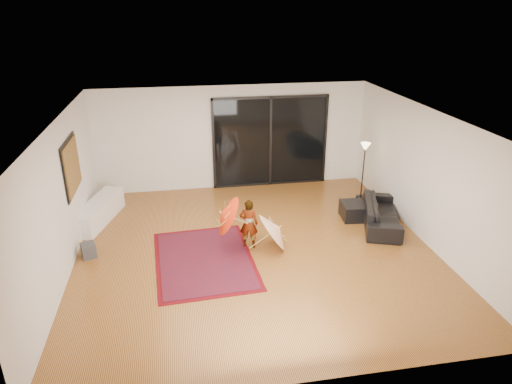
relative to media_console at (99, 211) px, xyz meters
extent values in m
plane|color=#AE6E2F|center=(3.25, -1.90, -0.25)|extent=(7.00, 7.00, 0.00)
plane|color=white|center=(3.25, -1.90, 2.45)|extent=(7.00, 7.00, 0.00)
plane|color=silver|center=(3.25, 1.60, 1.10)|extent=(7.00, 0.00, 7.00)
plane|color=silver|center=(3.25, -5.40, 1.10)|extent=(7.00, 0.00, 7.00)
plane|color=silver|center=(-0.25, -1.90, 1.10)|extent=(0.00, 7.00, 7.00)
plane|color=silver|center=(6.75, -1.90, 1.10)|extent=(0.00, 7.00, 7.00)
cube|color=black|center=(4.25, 1.57, 0.95)|extent=(3.00, 0.04, 2.40)
cube|color=black|center=(4.25, 1.55, 2.12)|extent=(3.06, 0.06, 0.06)
cube|color=black|center=(4.25, 1.55, -0.22)|extent=(3.06, 0.06, 0.06)
cube|color=black|center=(4.25, 1.55, 0.95)|extent=(0.06, 0.06, 2.40)
cube|color=black|center=(-0.23, -0.90, 1.40)|extent=(0.02, 1.28, 1.08)
cube|color=#285722|center=(-0.21, -0.90, 1.40)|extent=(0.03, 1.18, 0.98)
cube|color=white|center=(0.00, 0.00, 0.00)|extent=(0.96, 1.84, 0.50)
cube|color=#424244|center=(0.00, -1.59, -0.10)|extent=(0.33, 0.33, 0.29)
cube|color=#52070D|center=(2.21, -2.09, -0.24)|extent=(1.99, 2.67, 0.01)
cube|color=maroon|center=(2.21, -2.09, -0.24)|extent=(1.82, 2.50, 0.02)
imported|color=black|center=(6.20, -1.26, 0.03)|extent=(1.32, 2.02, 0.55)
cube|color=black|center=(5.76, -0.83, -0.07)|extent=(0.69, 0.69, 0.36)
cylinder|color=black|center=(6.35, 0.27, -0.24)|extent=(0.25, 0.25, 0.03)
cylinder|color=black|center=(6.35, 0.27, 0.41)|extent=(0.03, 0.03, 1.32)
cone|color=#FFD899|center=(6.35, 0.27, 1.09)|extent=(0.25, 0.25, 0.19)
imported|color=#999999|center=(3.14, -1.71, 0.26)|extent=(0.43, 0.34, 1.03)
cone|color=red|center=(2.59, -1.76, 0.49)|extent=(0.53, 0.80, 0.79)
cylinder|color=#A58B46|center=(2.59, -1.76, 0.15)|extent=(0.45, 0.02, 0.26)
cylinder|color=#A58B46|center=(2.59, -1.76, 0.59)|extent=(0.06, 0.02, 0.04)
cone|color=white|center=(3.74, -1.86, 0.26)|extent=(0.65, 0.86, 0.81)
cylinder|color=#A58B46|center=(3.74, -1.86, -0.11)|extent=(0.47, 0.02, 0.33)
cylinder|color=#A58B46|center=(3.74, -1.86, 0.37)|extent=(0.05, 0.02, 0.05)
camera|label=1|loc=(1.87, -9.76, 4.38)|focal=32.00mm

